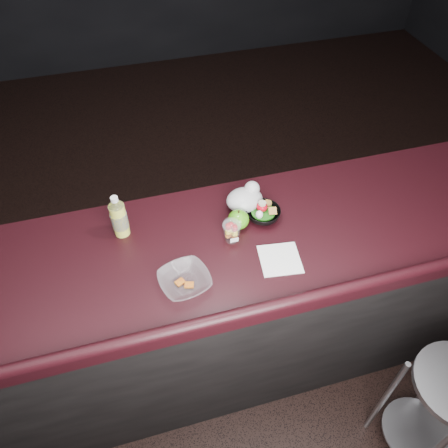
# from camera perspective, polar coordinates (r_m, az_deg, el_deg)

# --- Properties ---
(ground) EXTENTS (8.00, 8.00, 0.00)m
(ground) POSITION_cam_1_polar(r_m,az_deg,el_deg) (2.54, 0.61, -23.03)
(ground) COLOR black
(ground) RESTS_ON ground
(room_shell) EXTENTS (8.00, 8.00, 8.00)m
(room_shell) POSITION_cam_1_polar(r_m,az_deg,el_deg) (1.03, 1.42, 14.18)
(room_shell) COLOR black
(room_shell) RESTS_ON ground
(counter) EXTENTS (4.06, 0.71, 1.02)m
(counter) POSITION_cam_1_polar(r_m,az_deg,el_deg) (2.21, -1.48, -11.37)
(counter) COLOR black
(counter) RESTS_ON ground
(stool_right) EXTENTS (0.39, 0.39, 0.73)m
(stool_right) POSITION_cam_1_polar(r_m,az_deg,el_deg) (2.19, 26.69, -20.14)
(stool_right) COLOR #ADADB2
(stool_right) RESTS_ON ground
(lemonade_bottle) EXTENTS (0.07, 0.07, 0.20)m
(lemonade_bottle) POSITION_cam_1_polar(r_m,az_deg,el_deg) (1.83, -13.53, 0.68)
(lemonade_bottle) COLOR #E6EC3D
(lemonade_bottle) RESTS_ON counter
(fruit_cup) EXTENTS (0.08, 0.08, 0.11)m
(fruit_cup) POSITION_cam_1_polar(r_m,az_deg,el_deg) (1.77, 1.02, -0.82)
(fruit_cup) COLOR white
(fruit_cup) RESTS_ON counter
(green_apple) EXTENTS (0.09, 0.09, 0.09)m
(green_apple) POSITION_cam_1_polar(r_m,az_deg,el_deg) (1.84, 1.90, 0.59)
(green_apple) COLOR #33870F
(green_apple) RESTS_ON counter
(plastic_bag) EXTENTS (0.16, 0.13, 0.12)m
(plastic_bag) POSITION_cam_1_polar(r_m,az_deg,el_deg) (1.91, 2.83, 3.35)
(plastic_bag) COLOR silver
(plastic_bag) RESTS_ON counter
(snack_bowl) EXTENTS (0.18, 0.18, 0.08)m
(snack_bowl) POSITION_cam_1_polar(r_m,az_deg,el_deg) (1.89, 5.11, 1.43)
(snack_bowl) COLOR black
(snack_bowl) RESTS_ON counter
(takeout_bowl) EXTENTS (0.23, 0.23, 0.05)m
(takeout_bowl) POSITION_cam_1_polar(r_m,az_deg,el_deg) (1.66, -5.15, -7.42)
(takeout_bowl) COLOR silver
(takeout_bowl) RESTS_ON counter
(paper_napkin) EXTENTS (0.18, 0.18, 0.00)m
(paper_napkin) POSITION_cam_1_polar(r_m,az_deg,el_deg) (1.76, 7.32, -4.58)
(paper_napkin) COLOR white
(paper_napkin) RESTS_ON counter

